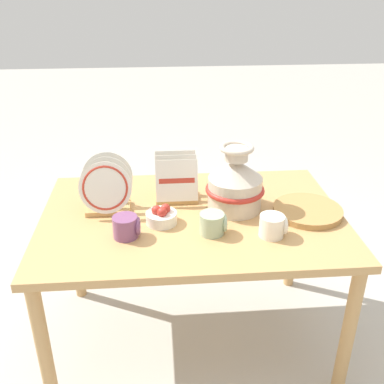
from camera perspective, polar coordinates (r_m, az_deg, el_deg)
ground_plane at (r=2.39m, az=-0.00°, el=-17.91°), size 14.00×14.00×0.00m
display_table at (r=2.00m, az=-0.00°, el=-4.88°), size 1.31×0.87×0.71m
ceramic_vase at (r=1.96m, az=5.51°, el=1.15°), size 0.26×0.26×0.30m
dish_rack_round_plates at (r=1.97m, az=-10.76°, el=0.18°), size 0.22×0.18×0.24m
dish_rack_square_plates at (r=2.06m, az=-2.01°, el=0.96°), size 0.19×0.17×0.21m
wicker_charger_stack at (r=2.02m, az=14.47°, el=-2.30°), size 0.30×0.30×0.03m
mug_sage_glaze at (r=1.80m, az=2.69°, el=-4.01°), size 0.11×0.10×0.09m
mug_plum_glaze at (r=1.80m, az=-8.30°, el=-4.39°), size 0.11×0.10×0.09m
mug_cream_glaze at (r=1.82m, az=10.24°, el=-4.24°), size 0.11×0.10×0.09m
fruit_bowl at (r=1.88m, az=-3.90°, el=-3.09°), size 0.13×0.13×0.08m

